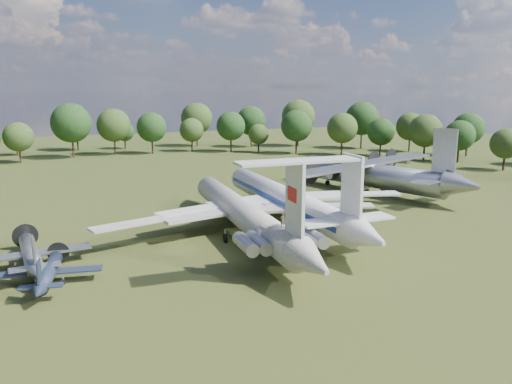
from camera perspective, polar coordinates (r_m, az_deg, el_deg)
name	(u,v)px	position (r m, az deg, el deg)	size (l,w,h in m)	color
ground	(203,233)	(67.05, -6.06, -4.67)	(300.00, 300.00, 0.00)	#233F15
il62_airliner	(242,218)	(64.69, -1.59, -2.99)	(37.94, 49.32, 4.84)	silver
tu104_jet	(285,204)	(72.08, 3.31, -1.38)	(37.60, 50.14, 5.01)	silver
an12_transport	(371,178)	(93.47, 12.99, 1.56)	(37.29, 41.67, 5.48)	gray
small_prop_west	(49,275)	(53.54, -22.56, -8.76)	(9.94, 13.55, 1.99)	black
small_prop_northwest	(31,257)	(58.77, -24.31, -6.83)	(12.44, 16.96, 2.49)	#A9ABB1
person_on_il62	(282,220)	(51.58, 3.05, -3.22)	(0.57, 0.37, 1.55)	olive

